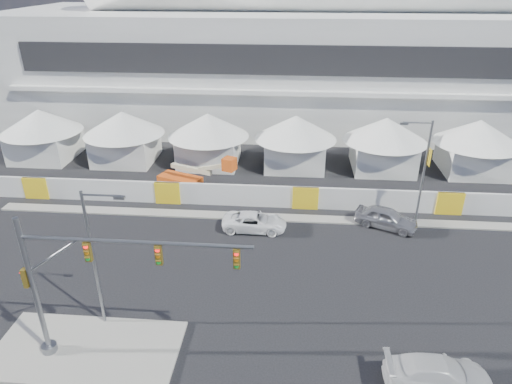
# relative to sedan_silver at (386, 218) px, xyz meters

# --- Properties ---
(ground) EXTENTS (160.00, 160.00, 0.00)m
(ground) POSITION_rel_sedan_silver_xyz_m (-12.37, -11.80, -0.83)
(ground) COLOR black
(ground) RESTS_ON ground
(median_island) EXTENTS (10.00, 5.00, 0.15)m
(median_island) POSITION_rel_sedan_silver_xyz_m (-18.37, -14.80, -0.76)
(median_island) COLOR gray
(median_island) RESTS_ON ground
(far_curb) EXTENTS (80.00, 1.20, 0.12)m
(far_curb) POSITION_rel_sedan_silver_xyz_m (7.63, 0.70, -0.77)
(far_curb) COLOR gray
(far_curb) RESTS_ON ground
(stadium) EXTENTS (80.00, 24.80, 21.98)m
(stadium) POSITION_rel_sedan_silver_xyz_m (-3.66, 29.70, 8.62)
(stadium) COLOR silver
(stadium) RESTS_ON ground
(tent_row) EXTENTS (53.40, 8.40, 5.40)m
(tent_row) POSITION_rel_sedan_silver_xyz_m (-11.87, 12.20, 2.32)
(tent_row) COLOR white
(tent_row) RESTS_ON ground
(hoarding_fence) EXTENTS (70.00, 0.25, 2.00)m
(hoarding_fence) POSITION_rel_sedan_silver_xyz_m (-6.37, 2.70, 0.17)
(hoarding_fence) COLOR silver
(hoarding_fence) RESTS_ON ground
(sedan_silver) EXTENTS (3.77, 5.25, 1.66)m
(sedan_silver) POSITION_rel_sedan_silver_xyz_m (0.00, 0.00, 0.00)
(sedan_silver) COLOR #A8A8AD
(sedan_silver) RESTS_ON ground
(pickup_curb) EXTENTS (2.38, 5.07, 1.40)m
(pickup_curb) POSITION_rel_sedan_silver_xyz_m (-10.42, -1.27, -0.13)
(pickup_curb) COLOR white
(pickup_curb) RESTS_ON ground
(pickup_near) EXTENTS (2.22, 5.26, 1.51)m
(pickup_near) POSITION_rel_sedan_silver_xyz_m (-0.14, -15.54, -0.07)
(pickup_near) COLOR silver
(pickup_near) RESTS_ON ground
(traffic_mast) EXTENTS (11.42, 0.79, 8.17)m
(traffic_mast) POSITION_rel_sedan_silver_xyz_m (-17.99, -15.09, 3.88)
(traffic_mast) COLOR gray
(traffic_mast) RESTS_ON median_island
(streetlight_median) EXTENTS (2.32, 0.23, 8.40)m
(streetlight_median) POSITION_rel_sedan_silver_xyz_m (-17.99, -12.60, 4.14)
(streetlight_median) COLOR slate
(streetlight_median) RESTS_ON median_island
(streetlight_curb) EXTENTS (2.57, 0.58, 8.69)m
(streetlight_curb) POSITION_rel_sedan_silver_xyz_m (2.31, 0.70, 4.21)
(streetlight_curb) COLOR slate
(streetlight_curb) RESTS_ON ground
(boom_lift) EXTENTS (8.23, 3.16, 4.03)m
(boom_lift) POSITION_rel_sedan_silver_xyz_m (-17.25, 5.70, 0.25)
(boom_lift) COLOR #D85014
(boom_lift) RESTS_ON ground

